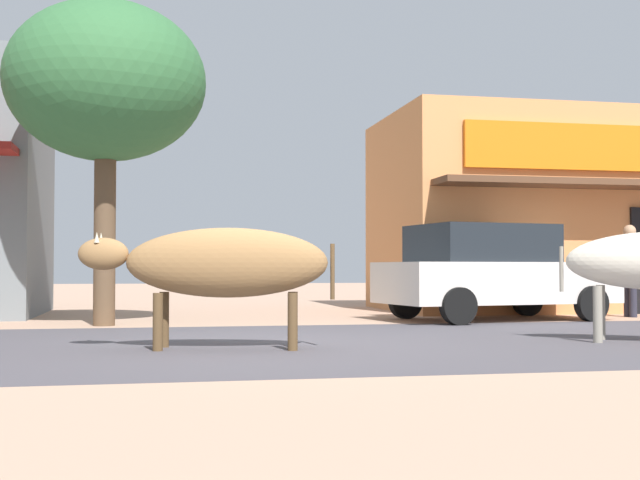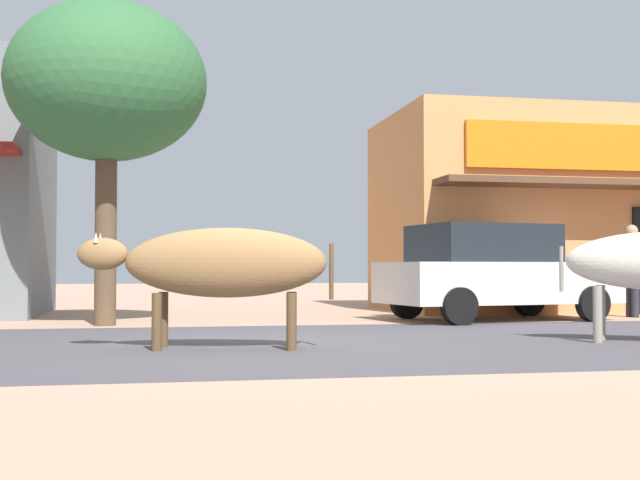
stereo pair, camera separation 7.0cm
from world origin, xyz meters
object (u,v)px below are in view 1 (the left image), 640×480
at_px(roadside_tree, 106,83).
at_px(parked_hatchback_car, 491,271).
at_px(pedestrian_by_shop, 630,263).
at_px(cow_near_brown, 221,264).

bearing_deg(roadside_tree, parked_hatchback_car, 0.88).
bearing_deg(pedestrian_by_shop, roadside_tree, -177.13).
relative_size(roadside_tree, parked_hatchback_car, 1.21).
height_order(roadside_tree, parked_hatchback_car, roadside_tree).
distance_m(roadside_tree, pedestrian_by_shop, 9.80).
distance_m(parked_hatchback_car, pedestrian_by_shop, 2.91).
distance_m(roadside_tree, cow_near_brown, 5.28).
xyz_separation_m(roadside_tree, cow_near_brown, (1.47, -4.18, -2.86)).
relative_size(parked_hatchback_car, pedestrian_by_shop, 2.47).
bearing_deg(pedestrian_by_shop, parked_hatchback_car, -172.67).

